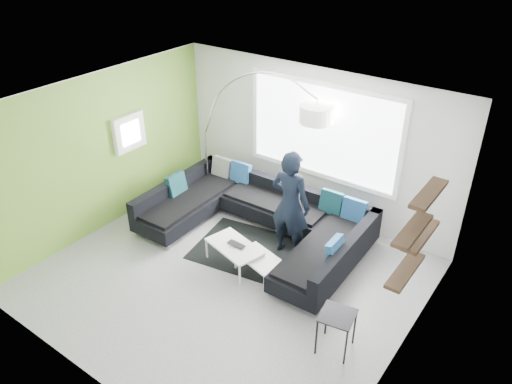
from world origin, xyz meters
TOP-DOWN VIEW (x-y plane):
  - ground at (0.00, 0.00)m, footprint 5.50×5.50m
  - room_shell at (0.04, 0.21)m, footprint 5.54×5.04m
  - sectional_sofa at (-0.28, 1.06)m, footprint 3.78×2.40m
  - rug at (-0.11, 0.78)m, footprint 2.11×1.69m
  - coffee_table at (0.13, 0.32)m, footprint 1.35×0.99m
  - arc_lamp at (-1.95, 1.79)m, footprint 2.60×1.06m
  - side_table at (2.05, -0.31)m, footprint 0.50×0.50m
  - person at (0.41, 1.13)m, footprint 0.72×0.51m
  - laptop at (-0.08, 0.28)m, footprint 0.34×0.23m

SIDE VIEW (x-z plane):
  - ground at x=0.00m, z-range 0.00..0.00m
  - rug at x=-0.11m, z-range 0.00..0.01m
  - coffee_table at x=0.13m, z-range 0.00..0.40m
  - side_table at x=2.05m, z-range 0.00..0.60m
  - sectional_sofa at x=-0.28m, z-range -0.05..0.76m
  - laptop at x=-0.08m, z-range 0.40..0.42m
  - person at x=0.41m, z-range 0.00..1.88m
  - arc_lamp at x=-1.95m, z-range 0.00..2.71m
  - room_shell at x=0.04m, z-range 0.40..3.22m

